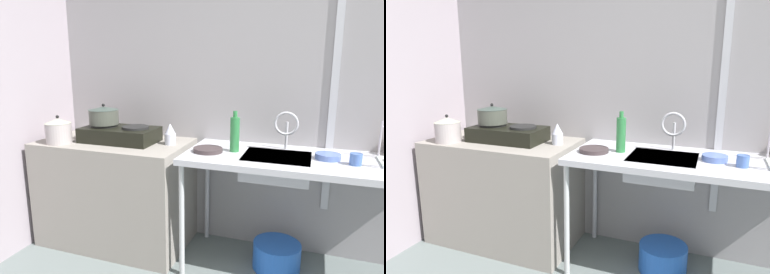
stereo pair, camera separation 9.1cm
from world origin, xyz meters
The scene contains 15 objects.
wall_back centered at (0.00, 1.92, 1.23)m, with size 4.93×0.10×2.46m, color gray.
wall_metal_strip centered at (0.11, 1.86, 1.35)m, with size 0.05×0.01×1.97m, color #B9B9C0.
counter_concrete centered at (-1.45, 1.55, 0.41)m, with size 1.14×0.64×0.83m, color gray.
counter_sink centered at (0.00, 1.55, 0.77)m, with size 1.63×0.64×0.83m.
stove centered at (-1.39, 1.55, 0.88)m, with size 0.57×0.32×0.13m.
pot_on_left_burner centered at (-1.53, 1.55, 1.02)m, with size 0.23×0.23×0.16m.
pot_beside_stove centered at (-1.80, 1.35, 0.92)m, with size 0.19×0.19×0.21m.
percolator centered at (-0.99, 1.60, 0.90)m, with size 0.08×0.08×0.16m.
sink_basin centered at (-0.22, 1.54, 0.76)m, with size 0.43×0.37×0.14m, color #B9B9C0.
faucet centered at (-0.18, 1.69, 1.00)m, with size 0.16×0.09×0.27m.
frying_pan centered at (-0.67, 1.49, 0.84)m, with size 0.20×0.20×0.03m, color #382D2F.
cup_by_rack centered at (0.25, 1.49, 0.86)m, with size 0.07×0.07×0.07m, color #4466B0.
small_bowl_on_drainboard centered at (0.09, 1.57, 0.84)m, with size 0.15×0.15×0.04m, color #546EB5.
bottle_by_sink centered at (-0.50, 1.56, 0.95)m, with size 0.06×0.06×0.28m.
bucket_on_floor centered at (-0.18, 1.57, 0.09)m, with size 0.33×0.33×0.19m, color blue.
Camera 2 is at (0.08, -0.65, 1.42)m, focal length 32.19 mm.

